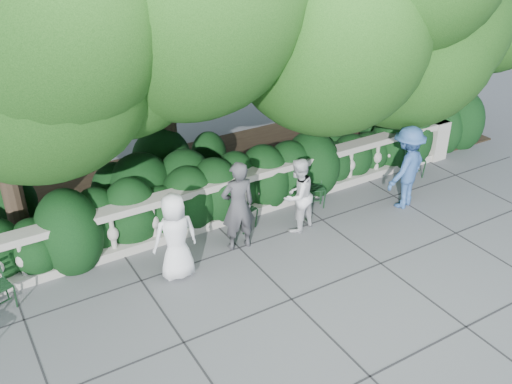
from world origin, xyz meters
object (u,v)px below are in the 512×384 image
chair_e (315,209)px  person_casual_man (298,195)px  chair_d (250,231)px  chair_f (415,179)px  person_woman_grey (238,206)px  person_older_blue (407,167)px  chair_c (315,207)px  chair_a (7,312)px  person_businessman (175,237)px

chair_e → person_casual_man: size_ratio=0.54×
chair_d → chair_f: same height
person_woman_grey → person_older_blue: size_ratio=0.99×
chair_e → person_older_blue: 2.11m
chair_c → chair_f: (2.85, -0.12, 0.00)m
chair_f → person_woman_grey: person_woman_grey is taller
chair_f → person_older_blue: size_ratio=0.46×
person_older_blue → person_casual_man: bearing=-25.3°
chair_d → person_woman_grey: (-0.47, -0.38, 0.91)m
person_casual_man → person_older_blue: person_older_blue is taller
chair_a → chair_c: 6.39m
person_casual_man → chair_e: bearing=-168.0°
chair_f → person_businessman: 6.47m
chair_f → person_casual_man: size_ratio=0.54×
person_businessman → person_older_blue: bearing=-177.5°
chair_e → person_older_blue: (1.72, -0.83, 0.91)m
chair_e → person_woman_grey: bearing=-147.7°
chair_e → chair_f: bearing=20.4°
person_businessman → person_casual_man: bearing=-171.4°
chair_a → person_businessman: person_businessman is taller
chair_e → chair_d: bearing=-157.7°
chair_e → person_casual_man: person_casual_man is taller
chair_c → person_woman_grey: size_ratio=0.46×
chair_d → chair_e: 1.66m
chair_e → chair_f: same height
person_businessman → person_woman_grey: bearing=-165.9°
person_casual_man → person_older_blue: size_ratio=0.85×
person_woman_grey → chair_a: bearing=2.3°
person_woman_grey → chair_f: bearing=-170.0°
person_woman_grey → person_older_blue: person_older_blue is taller
person_businessman → person_casual_man: size_ratio=1.05×
chair_c → chair_e: (-0.04, -0.05, 0.00)m
chair_d → chair_a: bearing=163.6°
chair_f → person_casual_man: 3.79m
person_businessman → chair_c: bearing=-164.5°
person_older_blue → person_woman_grey: bearing=-22.9°
chair_e → person_woman_grey: size_ratio=0.46×
chair_d → person_casual_man: size_ratio=0.54×
chair_a → chair_d: bearing=-15.3°
chair_a → person_casual_man: 5.61m
chair_d → person_older_blue: size_ratio=0.46×
chair_c → chair_a: bearing=162.8°
chair_a → person_woman_grey: person_woman_grey is taller
person_casual_man → person_older_blue: (2.52, -0.39, 0.14)m
chair_d → person_businessman: bearing=-179.4°
chair_c → person_older_blue: (1.68, -0.88, 0.91)m
chair_f → person_casual_man: person_casual_man is taller
chair_c → chair_f: same height
person_businessman → person_older_blue: person_older_blue is taller
chair_a → chair_e: (6.35, 0.11, 0.00)m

